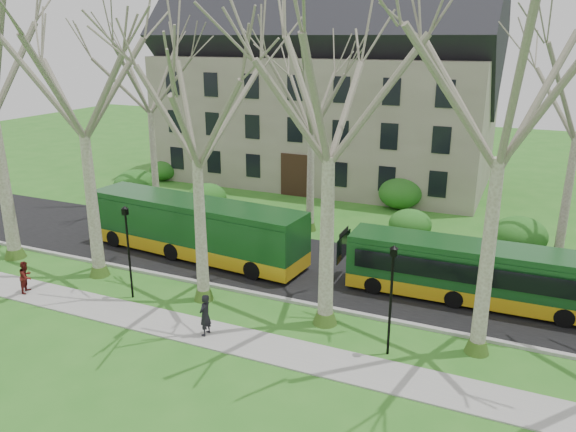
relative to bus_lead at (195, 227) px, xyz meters
The scene contains 13 objects.
ground 7.83m from the bus_lead, 36.61° to the right, with size 120.00×120.00×0.00m, color #2C6E1F.
sidewalk 9.50m from the bus_lead, 48.99° to the right, with size 70.00×2.00×0.06m, color gray.
road 6.42m from the bus_lead, ahead, with size 80.00×8.00×0.06m, color black.
curb 7.04m from the bus_lead, 26.50° to the right, with size 80.00×0.25×0.14m, color #A5A39E.
building 20.47m from the bus_lead, 89.59° to the left, with size 26.50×12.20×16.00m.
tree_row_verge 9.19m from the bus_lead, 34.76° to the right, with size 49.00×7.00×14.00m.
tree_row_far 9.13m from the bus_lead, 53.27° to the left, with size 33.00×7.00×12.00m.
lamp_row 8.33m from the bus_lead, 42.17° to the right, with size 36.22×0.22×4.30m.
hedges 9.58m from the bus_lead, 81.14° to the left, with size 30.60×8.60×2.00m.
bus_lead is the anchor object (origin of this frame).
bus_follow 14.40m from the bus_lead, ahead, with size 11.03×2.30×2.76m, color #134419, non-canonical shape.
pedestrian_a 8.85m from the bus_lead, 54.65° to the right, with size 0.63×0.42×1.74m, color black.
pedestrian_b 8.60m from the bus_lead, 123.16° to the right, with size 0.74×0.57×1.51m, color maroon.
Camera 1 is at (10.11, -19.63, 11.51)m, focal length 35.00 mm.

